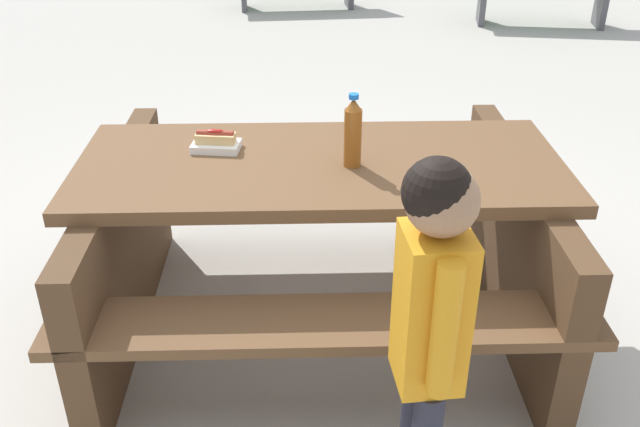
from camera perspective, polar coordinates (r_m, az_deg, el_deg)
The scene contains 5 objects.
ground_plane at distance 2.98m, azimuth -0.00°, elevation -8.84°, with size 30.00×30.00×0.00m, color #B7B2A8.
picnic_table at distance 2.73m, azimuth -0.00°, elevation -1.47°, with size 1.94×1.59×0.75m.
soda_bottle at distance 2.50m, azimuth 2.70°, elevation 6.60°, with size 0.06×0.06×0.27m.
hotdog_tray at distance 2.69m, azimuth -8.51°, elevation 5.78°, with size 0.20×0.15×0.08m.
child_in_coat at distance 1.81m, azimuth 9.04°, elevation -7.88°, with size 0.19×0.29×1.18m.
Camera 1 is at (0.33, 2.32, 1.84)m, focal length 39.14 mm.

